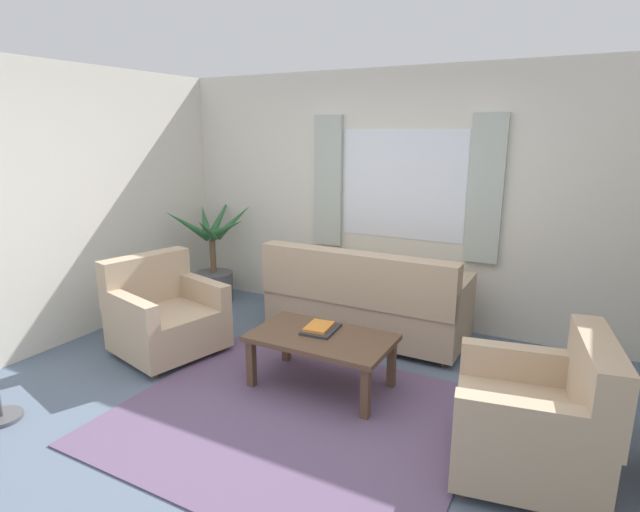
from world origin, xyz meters
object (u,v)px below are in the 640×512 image
Objects in this scene: armchair_left at (164,315)px; book_stack_on_table at (320,328)px; coffee_table at (321,342)px; armchair_right at (538,419)px; potted_plant at (213,263)px; couch at (365,302)px.

armchair_left is 3.03× the size of book_stack_on_table.
book_stack_on_table is at bearing 124.15° from coffee_table.
armchair_right is 0.88× the size of coffee_table.
armchair_left is at bearing -67.90° from potted_plant.
book_stack_on_table is (-0.06, 0.08, 0.08)m from coffee_table.
armchair_left is 1.58m from coffee_table.
potted_plant is at bearing 36.07° from armchair_left.
couch is at bearing -139.11° from armchair_right.
armchair_left is (-1.49, -1.15, -0.01)m from couch.
coffee_table is at bearing -111.00° from armchair_right.
coffee_table is at bearing -55.85° from book_stack_on_table.
potted_plant reaches higher than book_stack_on_table.
couch is 1.07m from coffee_table.
armchair_left is at bearing 37.78° from couch.
armchair_right is at bearing -11.02° from coffee_table.
couch is 2.18m from armchair_right.
armchair_right is at bearing -22.86° from potted_plant.
armchair_right is (1.69, -1.38, -0.01)m from couch.
armchair_left reaches higher than book_stack_on_table.
potted_plant is (-3.73, 1.57, 0.10)m from armchair_right.
coffee_table is 0.89× the size of potted_plant.
armchair_right is (3.18, -0.22, 0.00)m from armchair_left.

